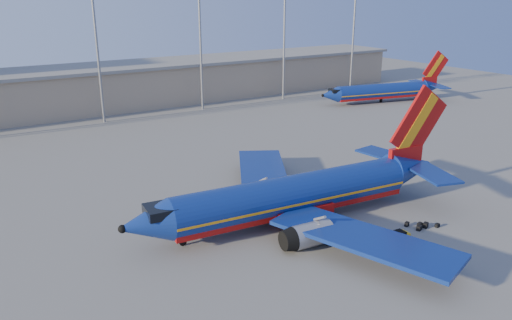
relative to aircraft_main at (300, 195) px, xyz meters
name	(u,v)px	position (x,y,z in m)	size (l,w,h in m)	color
ground	(266,200)	(-0.12, 6.07, -2.73)	(220.00, 220.00, 0.00)	slate
terminal_building	(156,82)	(9.88, 64.07, 1.59)	(122.00, 16.00, 8.50)	gray
light_mast_row	(150,21)	(4.88, 52.07, 14.82)	(101.60, 1.60, 28.65)	gray
aircraft_main	(300,195)	(0.00, 0.00, 0.00)	(37.74, 36.18, 12.78)	navy
aircraft_second	(385,91)	(51.28, 37.43, -0.33)	(30.55, 13.47, 10.48)	navy
baggage_tug	(399,237)	(4.59, -9.38, -2.05)	(1.85, 1.16, 1.30)	gold
luggage_pile	(421,226)	(9.02, -8.24, -2.49)	(2.94, 2.24, 0.55)	black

